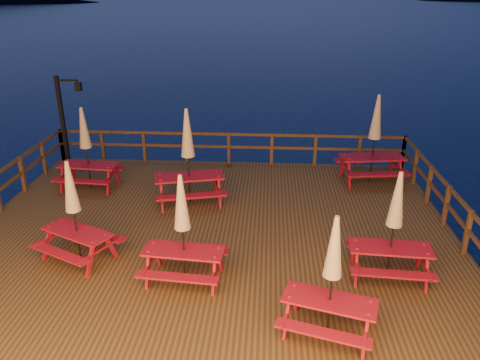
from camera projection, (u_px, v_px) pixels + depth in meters
The scene contains 12 objects.
ground at pixel (213, 245), 11.83m from camera, with size 500.00×500.00×0.00m, color #050731.
deck at pixel (212, 238), 11.75m from camera, with size 12.00×10.00×0.40m, color #3E2514.
deck_piles at pixel (213, 255), 11.94m from camera, with size 11.44×9.44×1.40m.
railing at pixel (219, 176), 13.02m from camera, with size 11.80×9.75×1.10m.
lamp_post at pixel (66, 112), 15.50m from camera, with size 0.85×0.18×3.00m.
picnic_table_0 at pixel (86, 147), 13.73m from camera, with size 1.83×1.55×2.48m.
picnic_table_1 at pixel (374, 138), 14.13m from camera, with size 2.11×1.82×2.74m.
picnic_table_2 at pixel (74, 210), 10.05m from camera, with size 2.05×1.92×2.32m.
picnic_table_3 at pixel (183, 227), 9.29m from camera, with size 1.76×1.50×2.35m.
picnic_table_4 at pixel (394, 224), 9.38m from camera, with size 1.75×1.48×2.37m.
picnic_table_5 at pixel (188, 155), 12.69m from camera, with size 2.21×1.97×2.70m.
picnic_table_6 at pixel (332, 275), 7.81m from camera, with size 1.91×1.72×2.29m.
Camera 1 is at (1.35, -10.23, 6.05)m, focal length 35.00 mm.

